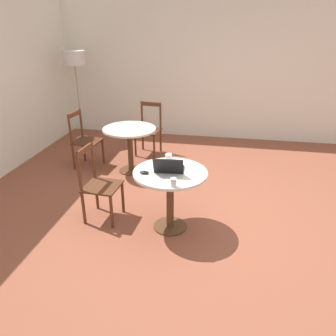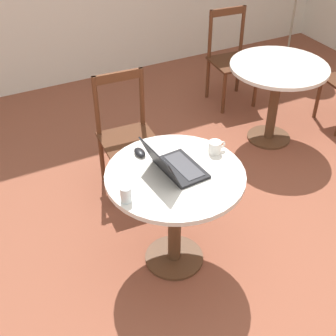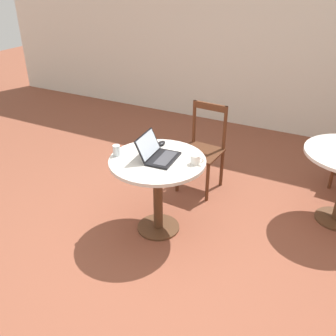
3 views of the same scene
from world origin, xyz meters
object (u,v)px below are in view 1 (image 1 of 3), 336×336
Objects in this scene: laptop at (169,168)px; mouse at (144,172)px; cafe_table_near at (170,184)px; floor_lamp at (74,61)px; chair_near_back at (99,185)px; chair_mid_right at (149,130)px; chair_mid_back at (85,140)px; mug at (169,157)px; cafe_table_mid at (130,137)px; drinking_glass at (173,183)px.

laptop is 0.27m from mouse.
floor_lamp is at bearing 39.84° from cafe_table_near.
chair_near_back is at bearing 75.40° from mouse.
chair_near_back is 1.00× the size of chair_mid_right.
chair_near_back is 1.67m from chair_mid_back.
chair_mid_right is 1.17m from chair_mid_back.
chair_near_back is at bearing 108.12° from mug.
cafe_table_mid is 2.21m from floor_lamp.
cafe_table_near is at bearing -131.79° from chair_mid_back.
chair_mid_back is (1.51, 1.68, -0.12)m from cafe_table_near.
chair_near_back is (0.05, 0.87, -0.12)m from cafe_table_near.
floor_lamp is 3.73m from laptop.
cafe_table_near is 0.48× the size of floor_lamp.
cafe_table_near is 3.78m from floor_lamp.
floor_lamp is at bearing 39.70° from laptop.
chair_mid_right is at bearing 19.14° from laptop.
floor_lamp is (2.81, 2.34, 0.96)m from cafe_table_near.
mug is (-1.95, -0.72, 0.31)m from chair_mid_right.
floor_lamp reaches higher than mug.
chair_mid_right is 9.11× the size of mouse.
chair_mid_back is at bearing -153.16° from floor_lamp.
cafe_table_near is 8.18× the size of mouse.
mug is at bearing -143.88° from cafe_table_mid.
floor_lamp is 3.67m from mouse.
drinking_glass reaches higher than cafe_table_near.
drinking_glass is at bearing -165.57° from mug.
chair_mid_right is 2.42m from laptop.
cafe_table_near is at bearing -166.56° from mug.
cafe_table_mid is 1.70m from laptop.
cafe_table_mid is at bearing 29.07° from drinking_glass.
chair_mid_back reaches higher than mouse.
cafe_table_mid is at bearing 31.57° from laptop.
mug is (0.42, -0.19, 0.02)m from mouse.
drinking_glass is (-0.24, -0.36, 0.03)m from mouse.
chair_mid_right is at bearing -1.83° from chair_near_back.
cafe_table_near is 0.37m from mug.
chair_mid_back is at bearing 53.47° from mug.
drinking_glass is at bearing -112.40° from chair_near_back.
chair_mid_right is 0.53× the size of floor_lamp.
mouse is at bearing -157.66° from cafe_table_mid.
mouse is at bearing -104.60° from chair_near_back.
drinking_glass is (-1.79, -0.99, 0.19)m from cafe_table_mid.
cafe_table_near is 2.41m from chair_mid_right.
mug is at bearing -159.65° from chair_mid_right.
mouse is (-0.16, -0.61, 0.29)m from chair_near_back.
chair_near_back is 1.00× the size of chair_mid_back.
laptop reaches higher than chair_mid_right.
floor_lamp is 3.46m from mug.
laptop reaches higher than mug.
chair_near_back is (-1.39, -0.03, -0.12)m from cafe_table_mid.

